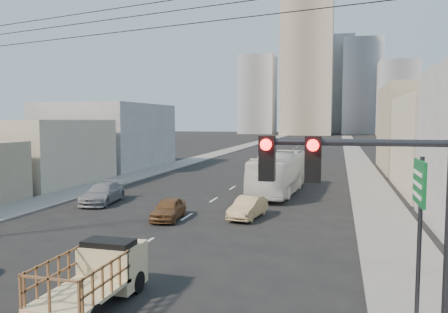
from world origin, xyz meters
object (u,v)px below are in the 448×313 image
at_px(flatbed_pickup, 96,272).
at_px(city_bus, 280,172).
at_px(sedan_tan, 248,207).
at_px(sedan_grey, 103,193).
at_px(traffic_signal, 383,234).
at_px(green_sign, 419,203).
at_px(sedan_brown, 169,209).

height_order(flatbed_pickup, city_bus, city_bus).
bearing_deg(sedan_tan, city_bus, 94.78).
height_order(sedan_tan, sedan_grey, sedan_grey).
distance_m(sedan_tan, traffic_signal, 19.50).
bearing_deg(green_sign, sedan_tan, 119.37).
bearing_deg(flatbed_pickup, sedan_grey, 119.66).
bearing_deg(traffic_signal, sedan_brown, 122.53).
bearing_deg(city_bus, flatbed_pickup, -93.25).
xyz_separation_m(flatbed_pickup, sedan_tan, (2.21, 13.62, -0.45)).
bearing_deg(flatbed_pickup, city_bus, 83.11).
height_order(flatbed_pickup, sedan_tan, flatbed_pickup).
bearing_deg(traffic_signal, sedan_tan, 108.35).
bearing_deg(green_sign, flatbed_pickup, -177.63).
height_order(city_bus, green_sign, green_sign).
bearing_deg(traffic_signal, flatbed_pickup, 150.85).
xyz_separation_m(sedan_brown, sedan_grey, (-6.53, 3.57, 0.08)).
bearing_deg(sedan_grey, flatbed_pickup, -68.27).
bearing_deg(sedan_tan, sedan_grey, 178.28).
height_order(sedan_grey, traffic_signal, traffic_signal).
distance_m(flatbed_pickup, city_bus, 23.67).
bearing_deg(flatbed_pickup, traffic_signal, -29.15).
bearing_deg(sedan_brown, green_sign, -49.89).
bearing_deg(green_sign, sedan_grey, 140.65).
height_order(flatbed_pickup, green_sign, green_sign).
bearing_deg(flatbed_pickup, green_sign, 2.37).
xyz_separation_m(city_bus, sedan_brown, (-5.18, -11.47, -1.03)).
relative_size(city_bus, sedan_grey, 2.42).
xyz_separation_m(flatbed_pickup, traffic_signal, (8.26, -4.61, 2.98)).
bearing_deg(traffic_signal, sedan_grey, 130.31).
bearing_deg(sedan_grey, sedan_brown, -36.59).
distance_m(city_bus, sedan_tan, 9.95).
bearing_deg(flatbed_pickup, sedan_tan, 80.77).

